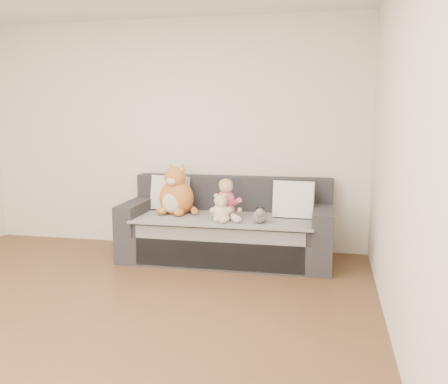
% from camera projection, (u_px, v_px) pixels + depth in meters
% --- Properties ---
extents(room_shell, '(5.00, 5.00, 5.00)m').
position_uv_depth(room_shell, '(86.00, 146.00, 3.76)').
color(room_shell, brown).
rests_on(room_shell, ground).
extents(sofa, '(2.20, 0.94, 0.85)m').
position_uv_depth(sofa, '(228.00, 230.00, 5.34)').
color(sofa, '#2A2A2F').
rests_on(sofa, ground).
extents(cushion_left, '(0.44, 0.25, 0.40)m').
position_uv_depth(cushion_left, '(170.00, 193.00, 5.57)').
color(cushion_left, silver).
rests_on(cushion_left, sofa).
extents(cushion_right_back, '(0.42, 0.23, 0.38)m').
position_uv_depth(cushion_right_back, '(294.00, 196.00, 5.41)').
color(cushion_right_back, silver).
rests_on(cushion_right_back, sofa).
extents(cushion_right_front, '(0.42, 0.21, 0.39)m').
position_uv_depth(cushion_right_front, '(294.00, 199.00, 5.16)').
color(cushion_right_front, silver).
rests_on(cushion_right_front, sofa).
extents(toddler, '(0.30, 0.42, 0.42)m').
position_uv_depth(toddler, '(226.00, 202.00, 5.12)').
color(toddler, '#EE5493').
rests_on(toddler, sofa).
extents(plush_cat, '(0.45, 0.39, 0.57)m').
position_uv_depth(plush_cat, '(176.00, 195.00, 5.36)').
color(plush_cat, orange).
rests_on(plush_cat, sofa).
extents(teddy_bear, '(0.21, 0.18, 0.29)m').
position_uv_depth(teddy_bear, '(221.00, 210.00, 5.00)').
color(teddy_bear, beige).
rests_on(teddy_bear, sofa).
extents(plush_cow, '(0.14, 0.22, 0.18)m').
position_uv_depth(plush_cow, '(260.00, 216.00, 4.90)').
color(plush_cow, white).
rests_on(plush_cow, sofa).
extents(sippy_cup, '(0.11, 0.08, 0.12)m').
position_uv_depth(sippy_cup, '(215.00, 212.00, 5.15)').
color(sippy_cup, '#5B3AA0').
rests_on(sippy_cup, sofa).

